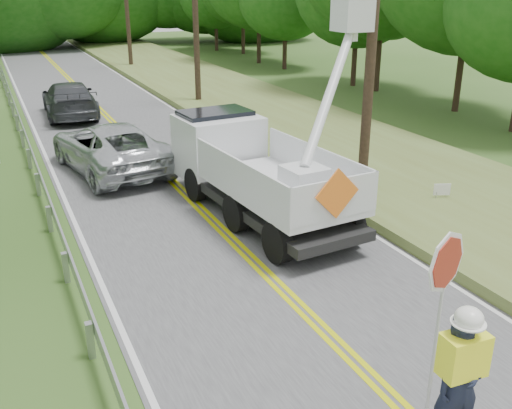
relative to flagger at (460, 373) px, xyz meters
name	(u,v)px	position (x,y,z in m)	size (l,w,h in m)	color
road	(160,169)	(-0.17, 14.20, -1.19)	(7.20, 96.00, 0.03)	#474749
guardrail	(34,161)	(-4.19, 15.10, -0.65)	(0.18, 48.00, 0.77)	#A2A5A9
utility_poles	(253,5)	(4.83, 17.21, 4.07)	(1.60, 43.30, 10.00)	black
tall_grass_verge	(333,143)	(6.93, 14.20, -1.05)	(7.00, 96.00, 0.30)	#5D652E
flagger	(460,373)	(0.00, 0.00, 0.00)	(1.22, 0.53, 3.34)	#191E33
bucket_truck	(250,153)	(1.30, 9.75, 0.37)	(4.86, 7.28, 6.92)	black
suv_silver	(110,147)	(-1.71, 14.74, -0.35)	(2.75, 5.97, 1.66)	silver
suv_darkgrey	(69,99)	(-1.73, 24.12, -0.36)	(2.32, 5.70, 1.65)	#3E4146
yard_sign	(442,190)	(6.25, 7.26, -0.69)	(0.46, 0.21, 0.71)	white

